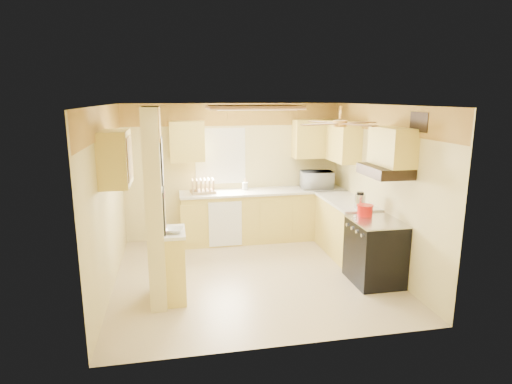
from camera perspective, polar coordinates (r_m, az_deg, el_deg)
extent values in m
plane|color=#D0B790|center=(6.52, -0.42, -11.02)|extent=(4.00, 4.00, 0.00)
plane|color=white|center=(5.98, -0.46, 11.50)|extent=(4.00, 4.00, 0.00)
plane|color=#DDCC87|center=(7.97, -2.95, 2.72)|extent=(4.00, 0.00, 4.00)
plane|color=#DDCC87|center=(4.34, 4.21, -5.72)|extent=(4.00, 0.00, 4.00)
plane|color=#DDCC87|center=(6.10, -19.24, -1.04)|extent=(0.00, 3.80, 3.80)
plane|color=#DDCC87|center=(6.78, 16.41, 0.47)|extent=(0.00, 3.80, 3.80)
cube|color=gold|center=(7.84, -3.02, 10.28)|extent=(4.00, 0.02, 0.40)
cube|color=#DDCC87|center=(5.50, -13.31, -2.09)|extent=(0.20, 0.70, 2.50)
cube|color=#DCC25B|center=(5.75, -10.68, -9.74)|extent=(0.25, 0.55, 0.90)
cube|color=silver|center=(5.59, -10.88, -5.28)|extent=(0.28, 0.58, 0.04)
cube|color=#DCC25B|center=(7.95, 1.00, -3.22)|extent=(3.00, 0.60, 0.90)
cube|color=#DCC25B|center=(7.38, 11.83, -4.74)|extent=(0.60, 1.40, 0.90)
cube|color=silver|center=(7.82, 1.02, 0.08)|extent=(3.04, 0.64, 0.04)
cube|color=silver|center=(7.25, 11.92, -1.19)|extent=(0.64, 1.44, 0.04)
cube|color=white|center=(7.54, -4.11, -4.29)|extent=(0.58, 0.02, 0.80)
cube|color=white|center=(7.88, -4.77, 4.79)|extent=(0.92, 0.02, 1.02)
cube|color=white|center=(7.88, -4.77, 4.79)|extent=(0.80, 0.02, 0.90)
cube|color=#DCC25B|center=(7.64, -9.18, 6.69)|extent=(0.60, 0.35, 0.70)
cube|color=#DCC25B|center=(8.09, 8.20, 7.04)|extent=(0.90, 0.35, 0.70)
cube|color=#DCC25B|center=(7.74, 11.29, 6.68)|extent=(0.35, 1.00, 0.70)
cube|color=#DCC25B|center=(5.72, -18.28, 4.30)|extent=(0.35, 0.75, 0.70)
cube|color=#DCC25B|center=(6.11, 17.71, 5.77)|extent=(0.35, 0.76, 0.52)
cube|color=black|center=(6.38, 15.58, -7.71)|extent=(0.65, 0.76, 0.90)
cube|color=silver|center=(6.24, 15.82, -3.78)|extent=(0.66, 0.77, 0.02)
cylinder|color=silver|center=(5.92, 13.97, -5.64)|extent=(0.03, 0.05, 0.05)
cylinder|color=silver|center=(6.06, 13.30, -5.16)|extent=(0.03, 0.05, 0.05)
cylinder|color=silver|center=(6.20, 12.70, -4.73)|extent=(0.03, 0.05, 0.05)
cylinder|color=silver|center=(6.35, 12.09, -4.29)|extent=(0.03, 0.05, 0.05)
cube|color=black|center=(6.12, 16.80, 2.71)|extent=(0.50, 0.76, 0.14)
cube|color=black|center=(5.38, -12.46, 4.15)|extent=(0.02, 0.42, 0.57)
cube|color=white|center=(5.38, -12.40, 4.15)|extent=(0.01, 0.37, 0.52)
cube|color=black|center=(5.51, -12.14, -2.55)|extent=(0.02, 0.42, 0.57)
cube|color=yellow|center=(5.51, -12.08, -2.55)|extent=(0.01, 0.37, 0.52)
cube|color=brown|center=(6.49, -0.40, 11.24)|extent=(1.35, 0.95, 0.06)
cube|color=white|center=(6.49, -0.40, 11.01)|extent=(1.15, 0.75, 0.02)
cylinder|color=gold|center=(5.59, 11.21, 10.38)|extent=(0.04, 0.04, 0.16)
cylinder|color=gold|center=(5.60, 11.15, 8.95)|extent=(0.18, 0.18, 0.08)
cube|color=brown|center=(5.81, 13.52, 8.96)|extent=(0.55, 0.28, 0.01)
cube|color=brown|center=(5.84, 9.02, 9.17)|extent=(0.28, 0.55, 0.01)
cube|color=brown|center=(5.39, 8.59, 8.91)|extent=(0.55, 0.28, 0.01)
cube|color=brown|center=(5.36, 13.46, 8.69)|extent=(0.28, 0.55, 0.01)
cube|color=black|center=(5.86, 20.93, 8.71)|extent=(0.02, 0.40, 0.25)
imported|color=white|center=(8.05, 8.11, 1.63)|extent=(0.62, 0.46, 0.32)
imported|color=white|center=(5.50, -10.78, -5.05)|extent=(0.27, 0.27, 0.06)
cylinder|color=red|center=(6.44, 14.31, -2.44)|extent=(0.22, 0.22, 0.14)
cylinder|color=red|center=(6.42, 14.35, -1.75)|extent=(0.24, 0.24, 0.02)
cylinder|color=silver|center=(6.74, 13.69, -1.21)|extent=(0.16, 0.16, 0.22)
cylinder|color=black|center=(6.71, 13.75, -0.17)|extent=(0.11, 0.11, 0.03)
cube|color=tan|center=(7.67, -7.09, 0.05)|extent=(0.46, 0.37, 0.04)
cube|color=tan|center=(7.64, -8.45, 0.73)|extent=(0.02, 0.29, 0.25)
cube|color=tan|center=(7.64, -7.90, 0.75)|extent=(0.02, 0.29, 0.25)
cube|color=tan|center=(7.64, -7.36, 0.78)|extent=(0.02, 0.29, 0.25)
cube|color=tan|center=(7.65, -6.82, 0.80)|extent=(0.02, 0.29, 0.25)
cube|color=tan|center=(7.65, -6.27, 0.82)|extent=(0.02, 0.29, 0.25)
cube|color=tan|center=(7.66, -5.73, 0.84)|extent=(0.02, 0.29, 0.25)
cylinder|color=white|center=(7.64, -7.90, 0.75)|extent=(0.02, 0.25, 0.25)
cylinder|color=white|center=(7.65, -6.82, 0.80)|extent=(0.02, 0.25, 0.25)
cylinder|color=white|center=(7.87, -1.47, 0.79)|extent=(0.10, 0.10, 0.13)
cylinder|color=tan|center=(7.86, -1.33, 1.07)|extent=(0.01, 0.01, 0.21)
cylinder|color=tan|center=(7.88, -1.50, 1.09)|extent=(0.01, 0.01, 0.21)
cylinder|color=tan|center=(7.86, -1.60, 1.06)|extent=(0.01, 0.01, 0.21)
cylinder|color=tan|center=(7.84, -1.43, 1.04)|extent=(0.01, 0.01, 0.21)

